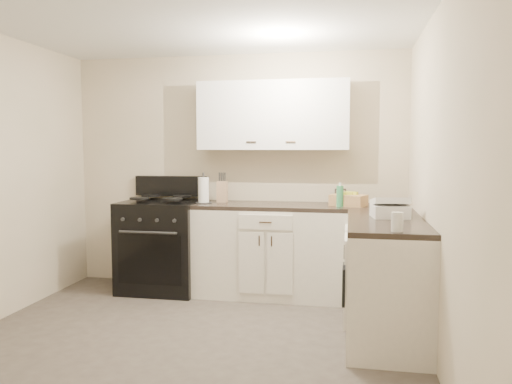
% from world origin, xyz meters
% --- Properties ---
extents(floor, '(3.60, 3.60, 0.00)m').
position_xyz_m(floor, '(0.00, 0.00, 0.00)').
color(floor, '#473F38').
rests_on(floor, ground).
extents(ceiling, '(3.60, 3.60, 0.00)m').
position_xyz_m(ceiling, '(0.00, 0.00, 2.50)').
color(ceiling, white).
rests_on(ceiling, wall_back).
extents(wall_back, '(3.60, 0.00, 3.60)m').
position_xyz_m(wall_back, '(0.00, 1.80, 1.25)').
color(wall_back, beige).
rests_on(wall_back, ground).
extents(wall_right, '(0.00, 3.60, 3.60)m').
position_xyz_m(wall_right, '(1.80, 0.00, 1.25)').
color(wall_right, beige).
rests_on(wall_right, ground).
extents(wall_front, '(3.60, 0.00, 3.60)m').
position_xyz_m(wall_front, '(0.00, -1.80, 1.25)').
color(wall_front, beige).
rests_on(wall_front, ground).
extents(base_cabinets_back, '(1.55, 0.60, 0.90)m').
position_xyz_m(base_cabinets_back, '(0.43, 1.50, 0.45)').
color(base_cabinets_back, silver).
rests_on(base_cabinets_back, floor).
extents(base_cabinets_right, '(0.60, 1.90, 0.90)m').
position_xyz_m(base_cabinets_right, '(1.50, 0.85, 0.45)').
color(base_cabinets_right, silver).
rests_on(base_cabinets_right, floor).
extents(countertop_back, '(1.55, 0.60, 0.04)m').
position_xyz_m(countertop_back, '(0.43, 1.50, 0.92)').
color(countertop_back, black).
rests_on(countertop_back, base_cabinets_back).
extents(countertop_right, '(0.60, 1.90, 0.04)m').
position_xyz_m(countertop_right, '(1.50, 0.85, 0.92)').
color(countertop_right, black).
rests_on(countertop_right, base_cabinets_right).
extents(upper_cabinets, '(1.55, 0.30, 0.70)m').
position_xyz_m(upper_cabinets, '(0.43, 1.65, 1.84)').
color(upper_cabinets, white).
rests_on(upper_cabinets, wall_back).
extents(stove, '(0.81, 0.69, 0.98)m').
position_xyz_m(stove, '(-0.74, 1.48, 0.46)').
color(stove, black).
rests_on(stove, floor).
extents(knife_block, '(0.10, 0.09, 0.22)m').
position_xyz_m(knife_block, '(-0.10, 1.59, 1.05)').
color(knife_block, tan).
rests_on(knife_block, countertop_back).
extents(paper_towel, '(0.14, 0.14, 0.27)m').
position_xyz_m(paper_towel, '(-0.27, 1.46, 1.07)').
color(paper_towel, white).
rests_on(paper_towel, countertop_back).
extents(soap_bottle, '(0.08, 0.08, 0.20)m').
position_xyz_m(soap_bottle, '(1.12, 1.40, 1.04)').
color(soap_bottle, '#39945A').
rests_on(soap_bottle, countertop_back).
extents(picture_frame, '(0.12, 0.06, 0.15)m').
position_xyz_m(picture_frame, '(1.12, 1.76, 1.01)').
color(picture_frame, black).
rests_on(picture_frame, countertop_back).
extents(wicker_basket, '(0.39, 0.33, 0.11)m').
position_xyz_m(wicker_basket, '(1.20, 1.49, 1.00)').
color(wicker_basket, tan).
rests_on(wicker_basket, countertop_right).
extents(countertop_grill, '(0.32, 0.30, 0.10)m').
position_xyz_m(countertop_grill, '(1.54, 0.70, 0.99)').
color(countertop_grill, white).
rests_on(countertop_grill, countertop_right).
extents(glass_jar, '(0.08, 0.08, 0.13)m').
position_xyz_m(glass_jar, '(1.53, 0.00, 1.01)').
color(glass_jar, silver).
rests_on(glass_jar, countertop_right).
extents(oven_mitt_near, '(0.02, 0.16, 0.28)m').
position_xyz_m(oven_mitt_near, '(1.18, 0.21, 0.49)').
color(oven_mitt_near, black).
rests_on(oven_mitt_near, base_cabinets_right).
extents(oven_mitt_far, '(0.02, 0.13, 0.23)m').
position_xyz_m(oven_mitt_far, '(1.18, 0.60, 0.45)').
color(oven_mitt_far, black).
rests_on(oven_mitt_far, base_cabinets_right).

